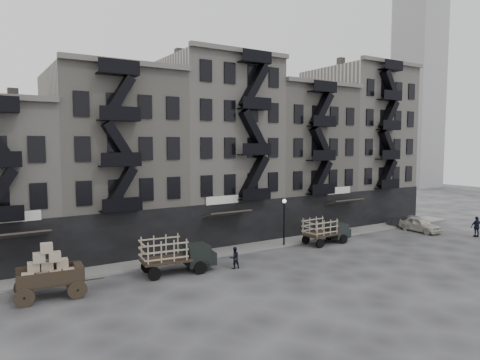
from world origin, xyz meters
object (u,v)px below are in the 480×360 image
stake_truck_east (326,229)px  car_east (420,225)px  car_far (406,222)px  wagon (48,267)px  pedestrian_west (29,281)px  policeman (477,227)px  pedestrian_mid (234,258)px  stake_truck_west (176,252)px

stake_truck_east → car_east: bearing=-8.1°
car_east → car_far: (0.50, 2.02, -0.07)m
wagon → car_east: 35.79m
pedestrian_west → policeman: 39.55m
policeman → stake_truck_east: bearing=6.0°
pedestrian_west → pedestrian_mid: bearing=-61.8°
car_far → pedestrian_west: (-37.16, -0.62, 0.11)m
pedestrian_west → stake_truck_east: bearing=-52.6°
pedestrian_mid → policeman: (25.68, -3.73, 0.22)m
wagon → car_far: (36.27, 2.07, -1.22)m
car_far → pedestrian_mid: pedestrian_mid is taller
pedestrian_mid → policeman: bearing=175.9°
pedestrian_mid → policeman: policeman is taller
stake_truck_west → pedestrian_mid: 4.33m
wagon → policeman: wagon is taller
car_east → car_far: car_east is taller
stake_truck_west → policeman: size_ratio=2.67×
car_east → policeman: bearing=-58.2°
car_east → pedestrian_west: 36.69m
wagon → pedestrian_west: 2.03m
stake_truck_west → pedestrian_west: stake_truck_west is taller
stake_truck_west → stake_truck_east: size_ratio=1.11×
stake_truck_east → car_far: 12.53m
car_east → pedestrian_west: (-36.66, 1.40, 0.04)m
pedestrian_west → pedestrian_mid: pedestrian_mid is taller
stake_truck_west → policeman: stake_truck_west is taller
wagon → stake_truck_east: (23.78, 1.41, -0.52)m
car_east → car_far: 2.08m
car_far → pedestrian_west: pedestrian_west is taller
wagon → stake_truck_west: bearing=8.1°
wagon → stake_truck_west: wagon is taller
policeman → wagon: bearing=21.5°
wagon → policeman: 38.49m
pedestrian_west → pedestrian_mid: size_ratio=1.00×
pedestrian_mid → stake_truck_east: bearing=-164.9°
car_east → car_far: bearing=79.6°
wagon → policeman: size_ratio=2.01×
stake_truck_east → car_east: (11.99, -1.35, -0.62)m
stake_truck_west → stake_truck_east: stake_truck_west is taller
car_east → pedestrian_west: pedestrian_west is taller
wagon → policeman: (38.21, -4.49, -0.88)m
pedestrian_west → wagon: bearing=-110.9°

